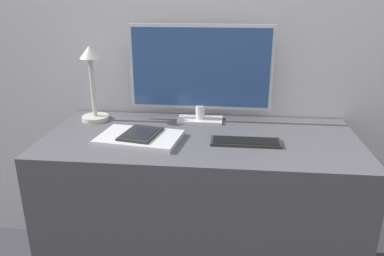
% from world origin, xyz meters
% --- Properties ---
extents(wall_back, '(3.60, 0.05, 2.40)m').
position_xyz_m(wall_back, '(0.00, 0.58, 1.20)').
color(wall_back, silver).
rests_on(wall_back, ground_plane).
extents(desk, '(1.32, 0.60, 0.76)m').
position_xyz_m(desk, '(0.00, 0.24, 0.38)').
color(desk, '#4C4C51').
rests_on(desk, ground_plane).
extents(monitor, '(0.65, 0.11, 0.44)m').
position_xyz_m(monitor, '(-0.02, 0.45, 0.99)').
color(monitor, silver).
rests_on(monitor, desk).
extents(keyboard, '(0.28, 0.10, 0.01)m').
position_xyz_m(keyboard, '(0.19, 0.18, 0.76)').
color(keyboard, '#282828').
rests_on(keyboard, desk).
extents(laptop, '(0.35, 0.26, 0.02)m').
position_xyz_m(laptop, '(-0.25, 0.17, 0.77)').
color(laptop, '#BCBCC1').
rests_on(laptop, desk).
extents(ereader, '(0.17, 0.21, 0.01)m').
position_xyz_m(ereader, '(-0.24, 0.18, 0.78)').
color(ereader, black).
rests_on(ereader, laptop).
extents(desk_lamp, '(0.13, 0.13, 0.35)m').
position_xyz_m(desk_lamp, '(-0.52, 0.41, 0.95)').
color(desk_lamp, '#BCB7AD').
rests_on(desk_lamp, desk).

